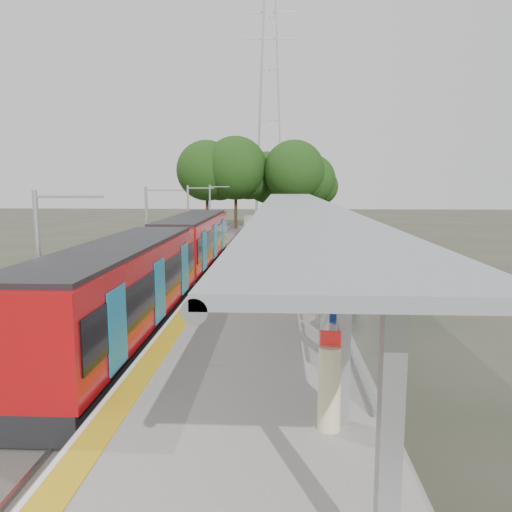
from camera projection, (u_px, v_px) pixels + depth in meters
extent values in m
cube|color=#59544C|center=(185.00, 282.00, 27.89)|extent=(3.00, 70.00, 0.24)
cube|color=gray|center=(266.00, 276.00, 27.62)|extent=(6.00, 50.00, 1.00)
cube|color=#C79217|center=(220.00, 266.00, 27.67)|extent=(0.60, 50.00, 0.02)
cube|color=#9EA0A5|center=(273.00, 221.00, 52.11)|extent=(6.00, 0.10, 1.20)
cube|color=black|center=(121.00, 332.00, 16.65)|extent=(2.50, 13.50, 0.70)
cube|color=#A50B0E|center=(119.00, 285.00, 16.42)|extent=(2.65, 13.50, 2.50)
cube|color=black|center=(119.00, 284.00, 16.41)|extent=(2.72, 12.96, 1.20)
cube|color=black|center=(118.00, 246.00, 16.23)|extent=(2.40, 12.82, 0.15)
cube|color=#0E638D|center=(160.00, 290.00, 16.38)|extent=(0.04, 1.30, 2.00)
cylinder|color=black|center=(60.00, 403.00, 12.03)|extent=(2.20, 0.70, 0.70)
cube|color=black|center=(194.00, 264.00, 30.59)|extent=(2.50, 13.50, 0.70)
cube|color=#A50B0E|center=(193.00, 238.00, 30.35)|extent=(2.65, 13.50, 2.50)
cube|color=black|center=(193.00, 237.00, 30.35)|extent=(2.72, 12.96, 1.20)
cube|color=black|center=(193.00, 217.00, 30.16)|extent=(2.40, 12.83, 0.15)
cube|color=#0E638D|center=(215.00, 241.00, 30.31)|extent=(0.04, 1.30, 2.00)
cylinder|color=black|center=(178.00, 284.00, 25.96)|extent=(2.20, 0.70, 0.70)
cube|color=black|center=(167.00, 260.00, 23.42)|extent=(2.30, 0.80, 2.40)
cube|color=#9EA0A5|center=(389.00, 446.00, 5.45)|extent=(0.25, 0.25, 3.50)
cube|color=#9EA0A5|center=(344.00, 335.00, 9.41)|extent=(0.25, 0.25, 3.50)
cube|color=#9EA0A5|center=(325.00, 290.00, 13.36)|extent=(0.25, 0.25, 3.50)
cube|color=#9EA0A5|center=(315.00, 266.00, 17.31)|extent=(0.25, 0.25, 3.50)
cube|color=#9EA0A5|center=(308.00, 250.00, 21.26)|extent=(0.25, 0.25, 3.50)
cube|color=#9EA0A5|center=(304.00, 240.00, 25.22)|extent=(0.25, 0.25, 3.50)
cube|color=#9EA0A5|center=(301.00, 232.00, 29.17)|extent=(0.25, 0.25, 3.50)
cube|color=#9EA0A5|center=(298.00, 226.00, 33.12)|extent=(0.25, 0.25, 3.50)
cube|color=#9EA0A5|center=(296.00, 221.00, 37.07)|extent=(0.25, 0.25, 3.50)
cube|color=#9EA0A5|center=(295.00, 218.00, 41.03)|extent=(0.25, 0.25, 3.50)
cube|color=gray|center=(298.00, 205.00, 22.99)|extent=(3.20, 38.00, 0.16)
cylinder|color=#9EA0A5|center=(264.00, 207.00, 23.08)|extent=(0.24, 38.00, 0.24)
cube|color=silver|center=(363.00, 333.00, 11.43)|extent=(0.05, 3.70, 2.20)
cube|color=silver|center=(342.00, 294.00, 15.38)|extent=(0.05, 3.70, 2.20)
cube|color=silver|center=(321.00, 256.00, 23.29)|extent=(0.05, 3.70, 2.20)
cube|color=silver|center=(315.00, 246.00, 27.24)|extent=(0.05, 3.70, 2.20)
cube|color=silver|center=(307.00, 231.00, 35.15)|extent=(0.05, 3.70, 2.20)
cube|color=silver|center=(304.00, 226.00, 39.10)|extent=(0.05, 3.70, 2.20)
cylinder|color=#382316|center=(207.00, 210.00, 59.42)|extent=(0.36, 0.36, 4.68)
sphere|color=#1F4313|center=(207.00, 171.00, 58.73)|extent=(7.11, 7.11, 7.11)
cylinder|color=#382316|center=(236.00, 210.00, 58.80)|extent=(0.36, 0.36, 4.86)
sphere|color=#1F4313|center=(236.00, 168.00, 58.09)|extent=(7.38, 7.38, 7.38)
cylinder|color=#382316|center=(267.00, 211.00, 61.94)|extent=(0.36, 0.36, 4.16)
sphere|color=#1F4313|center=(268.00, 177.00, 61.33)|extent=(6.32, 6.32, 6.32)
cylinder|color=#382316|center=(294.00, 211.00, 57.86)|extent=(0.36, 0.36, 4.63)
sphere|color=#1F4313|center=(294.00, 171.00, 57.18)|extent=(7.04, 7.04, 7.04)
cylinder|color=#382316|center=(310.00, 213.00, 59.71)|extent=(0.36, 0.36, 3.96)
sphere|color=#1F4313|center=(310.00, 180.00, 59.13)|extent=(6.02, 6.02, 6.02)
cylinder|color=#9EA0A5|center=(40.00, 282.00, 14.75)|extent=(0.16, 0.16, 5.40)
cube|color=#9EA0A5|center=(69.00, 197.00, 14.34)|extent=(2.00, 0.08, 0.08)
cylinder|color=#9EA0A5|center=(147.00, 238.00, 26.61)|extent=(0.16, 0.16, 5.40)
cube|color=#9EA0A5|center=(165.00, 190.00, 26.20)|extent=(2.00, 0.08, 0.08)
cylinder|color=#9EA0A5|center=(188.00, 221.00, 38.47)|extent=(0.16, 0.16, 5.40)
cube|color=#9EA0A5|center=(201.00, 188.00, 38.06)|extent=(2.00, 0.08, 0.08)
cylinder|color=#9EA0A5|center=(210.00, 212.00, 50.33)|extent=(0.16, 0.16, 5.40)
cube|color=#9EA0A5|center=(220.00, 187.00, 49.91)|extent=(2.00, 0.08, 0.08)
cube|color=navy|center=(340.00, 317.00, 15.68)|extent=(0.86, 1.47, 0.06)
cube|color=navy|center=(334.00, 308.00, 15.64)|extent=(0.52, 1.35, 0.52)
cube|color=#9EA0A5|center=(342.00, 329.00, 15.15)|extent=(0.37, 0.18, 0.41)
cube|color=#9EA0A5|center=(338.00, 319.00, 16.26)|extent=(0.37, 0.18, 0.41)
cube|color=navy|center=(301.00, 276.00, 22.26)|extent=(0.53, 1.57, 0.06)
cube|color=navy|center=(296.00, 269.00, 22.23)|extent=(0.13, 1.55, 0.57)
cube|color=#9EA0A5|center=(301.00, 284.00, 21.68)|extent=(0.42, 0.08, 0.46)
cube|color=#9EA0A5|center=(300.00, 279.00, 22.91)|extent=(0.42, 0.08, 0.46)
cube|color=navy|center=(289.00, 235.00, 40.17)|extent=(0.76, 1.49, 0.06)
cube|color=navy|center=(287.00, 231.00, 40.14)|extent=(0.40, 1.40, 0.52)
cube|color=#9EA0A5|center=(289.00, 238.00, 39.64)|extent=(0.38, 0.15, 0.42)
cube|color=#9EA0A5|center=(289.00, 237.00, 40.77)|extent=(0.38, 0.15, 0.42)
cylinder|color=beige|center=(329.00, 388.00, 9.30)|extent=(0.43, 0.43, 1.62)
cube|color=red|center=(331.00, 338.00, 9.15)|extent=(0.38, 0.11, 0.27)
cylinder|color=beige|center=(292.00, 254.00, 27.55)|extent=(0.37, 0.37, 1.40)
cube|color=red|center=(292.00, 239.00, 27.42)|extent=(0.33, 0.15, 0.23)
cylinder|color=#9EA0A5|center=(277.00, 269.00, 23.77)|extent=(0.60, 0.60, 1.02)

